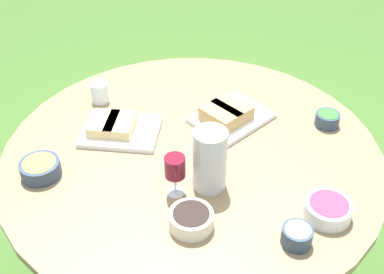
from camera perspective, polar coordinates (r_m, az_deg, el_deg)
The scene contains 12 objects.
ground_plane at distance 2.41m, azimuth 0.00°, elevation -15.59°, with size 40.00×40.00×0.00m, color #446B2B.
dining_table at distance 1.91m, azimuth 0.00°, elevation -3.57°, with size 1.46×1.46×0.76m.
water_pitcher at distance 1.63m, azimuth 2.11°, elevation -2.70°, with size 0.13×0.12×0.23m.
wine_glass at distance 1.60m, azimuth -2.04°, elevation -3.73°, with size 0.07×0.07×0.16m.
platter_bread_main at distance 1.99m, azimuth 4.36°, elevation 2.61°, with size 0.30×0.34×0.08m.
platter_charcuterie at distance 1.94m, azimuth -8.93°, elevation 1.08°, with size 0.37×0.38×0.06m.
bowl_fries at distance 1.81m, azimuth -17.54°, elevation -3.52°, with size 0.14×0.14×0.06m.
bowl_salad at distance 2.04m, azimuth 15.75°, elevation 2.11°, with size 0.10×0.10×0.06m.
bowl_olives at distance 1.55m, azimuth -0.10°, elevation -9.68°, with size 0.14×0.14×0.06m.
bowl_dip_red at distance 1.64m, azimuth 15.82°, elevation -8.19°, with size 0.16×0.16×0.06m.
bowl_dip_cream at distance 1.54m, azimuth 12.34°, elevation -11.29°, with size 0.10×0.10×0.06m.
cup_water_near at distance 2.14m, azimuth -10.90°, elevation 5.23°, with size 0.08×0.08×0.09m.
Camera 1 is at (-1.23, 0.74, 1.94)m, focal length 45.00 mm.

